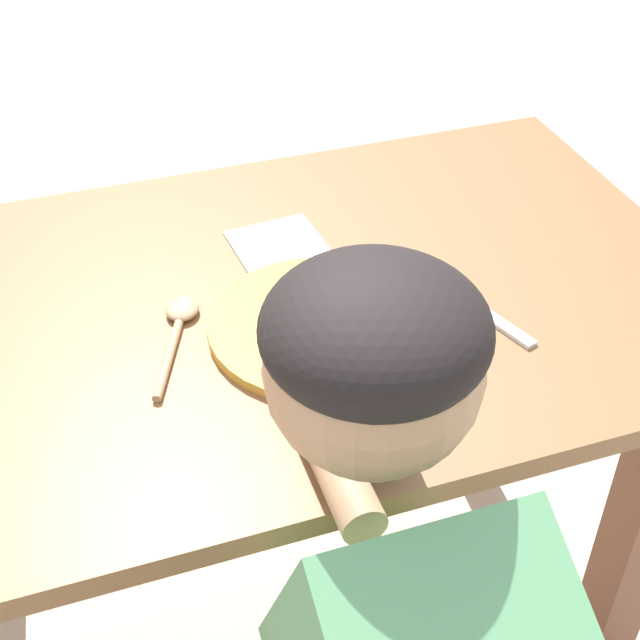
{
  "coord_description": "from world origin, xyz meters",
  "views": [
    {
      "loc": [
        -0.24,
        -0.9,
        1.43
      ],
      "look_at": [
        0.03,
        -0.08,
        0.73
      ],
      "focal_mm": 51.3,
      "sensor_mm": 36.0,
      "label": 1
    }
  ],
  "objects_px": {
    "fork": "(473,305)",
    "spoon": "(178,325)",
    "plate": "(318,321)",
    "drinking_cup": "(380,420)"
  },
  "relations": [
    {
      "from": "spoon",
      "to": "drinking_cup",
      "type": "relative_size",
      "value": 1.84
    },
    {
      "from": "plate",
      "to": "spoon",
      "type": "height_order",
      "value": "plate"
    },
    {
      "from": "drinking_cup",
      "to": "spoon",
      "type": "bearing_deg",
      "value": 120.07
    },
    {
      "from": "plate",
      "to": "fork",
      "type": "height_order",
      "value": "plate"
    },
    {
      "from": "fork",
      "to": "drinking_cup",
      "type": "height_order",
      "value": "drinking_cup"
    },
    {
      "from": "plate",
      "to": "drinking_cup",
      "type": "relative_size",
      "value": 2.76
    },
    {
      "from": "plate",
      "to": "spoon",
      "type": "distance_m",
      "value": 0.17
    },
    {
      "from": "fork",
      "to": "plate",
      "type": "bearing_deg",
      "value": 64.83
    },
    {
      "from": "fork",
      "to": "spoon",
      "type": "height_order",
      "value": "spoon"
    },
    {
      "from": "fork",
      "to": "spoon",
      "type": "bearing_deg",
      "value": 59.2
    }
  ]
}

